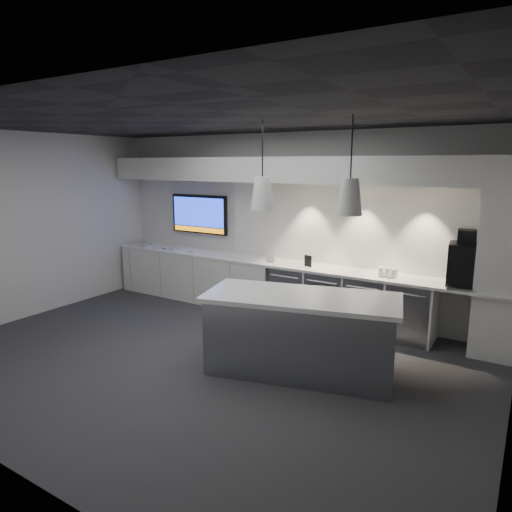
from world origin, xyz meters
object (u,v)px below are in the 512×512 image
Objects in this scene: bin at (229,328)px; coffee_machine at (465,263)px; island at (301,334)px; wall_tv at (199,214)px.

coffee_machine is (2.76, 1.54, 0.97)m from bin.
island is 2.46m from coffee_machine.
wall_tv is 2.94m from bin.
coffee_machine reaches higher than bin.
bin is at bearing -43.04° from wall_tv.
bin is 3.30m from coffee_machine.
bin is (-1.24, 0.25, -0.25)m from island.
island is 5.16× the size of bin.
coffee_machine is at bearing 29.27° from bin.
wall_tv reaches higher than island.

